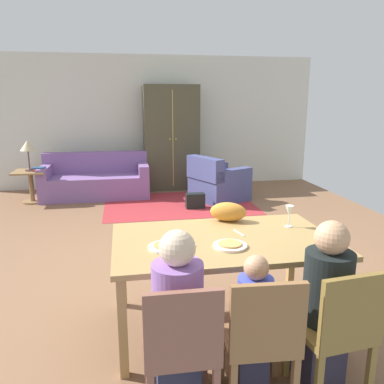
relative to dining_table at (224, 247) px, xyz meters
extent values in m
cube|color=brown|center=(-0.06, 2.17, -0.70)|extent=(6.83, 6.62, 0.02)
cube|color=silver|center=(-0.06, 5.53, 0.66)|extent=(6.83, 0.10, 2.70)
cube|color=#A5824A|center=(0.00, 0.00, 0.05)|extent=(1.71, 1.05, 0.04)
cube|color=#A5824A|center=(-0.79, -0.46, -0.33)|extent=(0.06, 0.06, 0.72)
cube|color=#A5824A|center=(0.79, -0.46, -0.33)|extent=(0.06, 0.06, 0.72)
cube|color=#A5824A|center=(-0.79, 0.46, -0.33)|extent=(0.06, 0.06, 0.72)
cube|color=#A5824A|center=(0.79, 0.46, -0.33)|extent=(0.06, 0.06, 0.72)
cylinder|color=white|center=(-0.47, -0.12, 0.08)|extent=(0.25, 0.25, 0.02)
cylinder|color=gold|center=(-0.47, -0.12, 0.09)|extent=(0.17, 0.17, 0.01)
cylinder|color=#F0E0D0|center=(0.00, -0.18, 0.08)|extent=(0.25, 0.25, 0.02)
cylinder|color=tan|center=(0.00, -0.18, 0.09)|extent=(0.17, 0.17, 0.01)
cylinder|color=silver|center=(0.61, 0.18, 0.07)|extent=(0.06, 0.06, 0.01)
cylinder|color=silver|center=(0.61, 0.18, 0.12)|extent=(0.01, 0.01, 0.09)
cone|color=silver|center=(0.61, 0.18, 0.21)|extent=(0.07, 0.07, 0.09)
cube|color=silver|center=(-0.26, -0.05, 0.07)|extent=(0.03, 0.15, 0.01)
cube|color=silver|center=(0.15, 0.10, 0.07)|extent=(0.05, 0.17, 0.01)
cube|color=brown|center=(-0.47, -0.80, -0.26)|extent=(0.43, 0.43, 0.04)
cube|color=brown|center=(-0.47, -0.99, -0.03)|extent=(0.42, 0.05, 0.42)
cube|color=brown|center=(-0.29, -0.63, -0.49)|extent=(0.04, 0.04, 0.41)
cube|color=brown|center=(-0.65, -0.62, -0.49)|extent=(0.04, 0.04, 0.41)
cube|color=#292F4D|center=(-0.47, -0.66, -0.47)|extent=(0.27, 0.35, 0.45)
cylinder|color=#8D61AC|center=(-0.47, -0.74, -0.01)|extent=(0.30, 0.30, 0.46)
sphere|color=beige|center=(-0.47, -0.74, 0.31)|extent=(0.21, 0.21, 0.21)
cube|color=olive|center=(0.00, -0.80, -0.26)|extent=(0.45, 0.45, 0.04)
cube|color=olive|center=(-0.01, -0.99, -0.03)|extent=(0.42, 0.07, 0.42)
cube|color=olive|center=(0.19, -0.64, -0.49)|extent=(0.04, 0.04, 0.41)
cube|color=olive|center=(-0.17, -0.61, -0.49)|extent=(0.04, 0.04, 0.41)
cube|color=#302E49|center=(0.00, -0.69, -0.47)|extent=(0.20, 0.26, 0.45)
cylinder|color=#414DC3|center=(0.00, -0.74, -0.08)|extent=(0.22, 0.22, 0.33)
sphere|color=tan|center=(0.00, -0.74, 0.16)|extent=(0.15, 0.15, 0.15)
cube|color=olive|center=(0.47, -0.80, -0.26)|extent=(0.46, 0.46, 0.04)
cube|color=olive|center=(0.49, -0.99, -0.03)|extent=(0.42, 0.08, 0.42)
cube|color=olive|center=(0.63, -0.60, -0.49)|extent=(0.04, 0.04, 0.41)
cube|color=olive|center=(0.27, -0.64, -0.49)|extent=(0.04, 0.04, 0.41)
cube|color=olive|center=(0.67, -0.96, -0.49)|extent=(0.04, 0.04, 0.41)
cube|color=#312D42|center=(0.46, -0.66, -0.47)|extent=(0.29, 0.37, 0.45)
cylinder|color=black|center=(0.47, -0.74, -0.01)|extent=(0.30, 0.30, 0.46)
sphere|color=tan|center=(0.47, -0.74, 0.31)|extent=(0.21, 0.21, 0.21)
ellipsoid|color=orange|center=(0.15, 0.42, 0.15)|extent=(0.36, 0.27, 0.17)
cube|color=#A52B31|center=(0.20, 3.81, -0.69)|extent=(2.60, 1.80, 0.01)
cube|color=#7D5A97|center=(-1.27, 4.61, -0.48)|extent=(1.97, 0.84, 0.42)
cube|color=#7D5A97|center=(-1.27, 4.95, -0.07)|extent=(1.97, 0.20, 0.40)
cube|color=#7D5A97|center=(-2.17, 4.61, -0.17)|extent=(0.18, 0.84, 0.20)
cube|color=#7D5A97|center=(-0.38, 4.61, -0.17)|extent=(0.18, 0.84, 0.20)
cube|color=#424A7E|center=(0.99, 4.01, -0.48)|extent=(1.12, 1.13, 0.42)
cube|color=#424A7E|center=(0.68, 3.86, -0.07)|extent=(0.55, 0.85, 0.40)
cube|color=#424A7E|center=(1.13, 3.71, -0.17)|extent=(0.84, 0.53, 0.20)
cube|color=#424A7E|center=(0.84, 4.31, -0.17)|extent=(0.84, 0.53, 0.20)
cube|color=#46442F|center=(0.24, 5.14, 0.36)|extent=(1.10, 0.56, 2.10)
cube|color=gold|center=(0.24, 4.85, 0.36)|extent=(0.02, 0.01, 1.89)
sphere|color=gold|center=(0.18, 4.85, 0.36)|extent=(0.04, 0.04, 0.04)
sphere|color=gold|center=(0.30, 4.85, 0.36)|extent=(0.04, 0.04, 0.04)
cube|color=olive|center=(-2.38, 4.41, -0.13)|extent=(0.56, 0.56, 0.03)
cylinder|color=olive|center=(-2.38, 4.41, -0.42)|extent=(0.08, 0.08, 0.55)
cylinder|color=olive|center=(-2.38, 4.41, -0.68)|extent=(0.36, 0.36, 0.03)
cylinder|color=#56353C|center=(-2.38, 4.41, -0.10)|extent=(0.16, 0.16, 0.02)
cylinder|color=#56353C|center=(-2.38, 4.41, 0.08)|extent=(0.02, 0.02, 0.34)
cone|color=beige|center=(-2.38, 4.41, 0.34)|extent=(0.26, 0.26, 0.18)
cube|color=#A02E23|center=(-2.21, 4.37, -0.10)|extent=(0.22, 0.16, 0.03)
cube|color=navy|center=(-2.24, 4.43, -0.07)|extent=(0.22, 0.16, 0.03)
cube|color=black|center=(0.44, 3.51, -0.56)|extent=(0.32, 0.16, 0.26)
camera|label=1|loc=(-0.75, -2.75, 1.12)|focal=36.17mm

